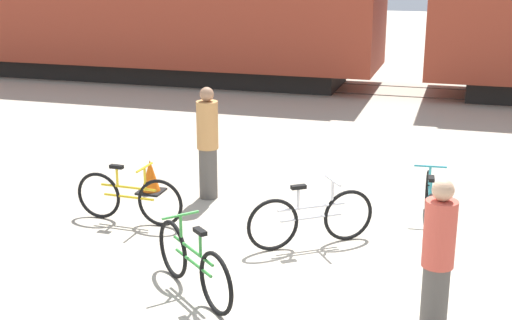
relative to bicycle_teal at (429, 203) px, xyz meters
The scene contains 10 objects.
ground_plane 2.72m from the bicycle_teal, 120.33° to the right, with size 80.00×80.00×0.00m, color #B2A893.
rail_near 9.48m from the bicycle_teal, 98.27° to the left, with size 69.55×0.07×0.01m, color #4C4238.
rail_far 10.90m from the bicycle_teal, 97.19° to the left, with size 69.55×0.07×0.01m, color #4C4238.
bicycle_teal is the anchor object (origin of this frame).
bicycle_green 3.77m from the bicycle_teal, 129.97° to the right, with size 1.36×1.21×0.88m.
bicycle_yellow 4.27m from the bicycle_teal, 165.60° to the right, with size 1.68×0.46×0.87m.
bicycle_silver 1.84m from the bicycle_teal, 141.87° to the right, with size 1.49×1.08×0.89m.
person_in_tan 3.46m from the bicycle_teal, behind, with size 0.34×0.34×1.78m.
person_in_red 3.02m from the bicycle_teal, 85.44° to the right, with size 0.32×0.32×1.65m.
traffic_cone 4.40m from the bicycle_teal, behind, with size 0.40×0.40×0.55m.
Camera 1 is at (1.73, -7.43, 3.78)m, focal length 50.00 mm.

